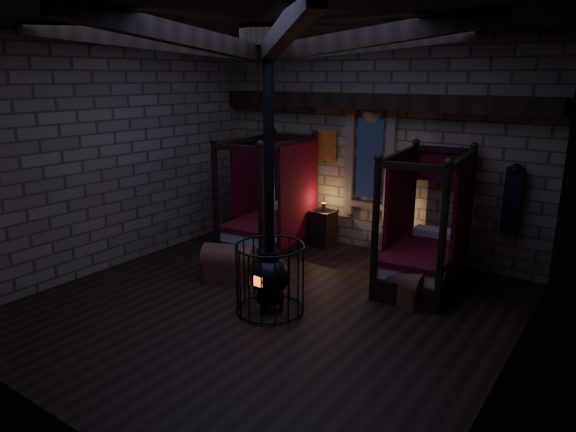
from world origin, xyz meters
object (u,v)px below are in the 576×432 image
Objects in this scene: bed_left at (271,222)px; trunk_right at (403,285)px; bed_right at (424,252)px; trunk_left at (229,264)px; stove at (270,272)px.

trunk_right is (3.34, -0.90, -0.30)m from bed_left.
bed_right is 0.95m from trunk_right.
trunk_left is at bearing -149.21° from trunk_right.
stove is at bearing -46.77° from trunk_left.
bed_right is 2.89m from stove.
trunk_right is at bearing 47.53° from stove.
trunk_left is at bearing 157.46° from stove.
bed_right is 3.44m from trunk_left.
trunk_left reaches higher than trunk_right.
bed_right is at bearing 9.69° from trunk_left.
bed_left is at bearing 128.49° from stove.
bed_left is 3.07m from stove.
trunk_left is 1.57m from stove.
stove reaches higher than trunk_left.
trunk_left is 0.26× the size of stove.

